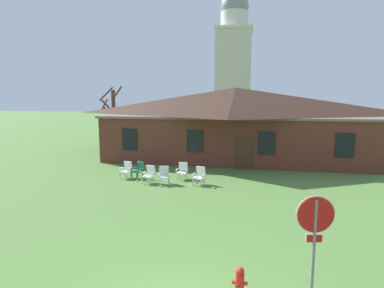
{
  "coord_description": "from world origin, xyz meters",
  "views": [
    {
      "loc": [
        1.57,
        -5.33,
        4.56
      ],
      "look_at": [
        -1.33,
        9.04,
        2.45
      ],
      "focal_mm": 29.28,
      "sensor_mm": 36.0,
      "label": 1
    }
  ],
  "objects_px": {
    "lawn_chair_by_porch": "(127,169)",
    "fire_hydrant": "(240,284)",
    "stop_sign": "(315,231)",
    "lawn_chair_near_door": "(139,169)",
    "lawn_chair_right_end": "(183,170)",
    "lawn_chair_middle": "(164,175)",
    "lawn_chair_far_side": "(200,175)",
    "lawn_chair_left_end": "(149,174)"
  },
  "relations": [
    {
      "from": "lawn_chair_by_porch",
      "to": "fire_hydrant",
      "type": "xyz_separation_m",
      "value": [
        7.02,
        -10.01,
        -0.12
      ]
    },
    {
      "from": "stop_sign",
      "to": "lawn_chair_by_porch",
      "type": "height_order",
      "value": "stop_sign"
    },
    {
      "from": "stop_sign",
      "to": "fire_hydrant",
      "type": "xyz_separation_m",
      "value": [
        -1.52,
        0.12,
        -1.46
      ]
    },
    {
      "from": "lawn_chair_near_door",
      "to": "lawn_chair_right_end",
      "type": "xyz_separation_m",
      "value": [
        2.55,
        0.27,
        0.0
      ]
    },
    {
      "from": "stop_sign",
      "to": "fire_hydrant",
      "type": "height_order",
      "value": "stop_sign"
    },
    {
      "from": "lawn_chair_by_porch",
      "to": "lawn_chair_middle",
      "type": "relative_size",
      "value": 1.0
    },
    {
      "from": "lawn_chair_middle",
      "to": "lawn_chair_far_side",
      "type": "height_order",
      "value": "same"
    },
    {
      "from": "stop_sign",
      "to": "lawn_chair_far_side",
      "type": "relative_size",
      "value": 2.71
    },
    {
      "from": "lawn_chair_left_end",
      "to": "fire_hydrant",
      "type": "distance_m",
      "value": 10.68
    },
    {
      "from": "lawn_chair_left_end",
      "to": "lawn_chair_right_end",
      "type": "relative_size",
      "value": 1.0
    },
    {
      "from": "lawn_chair_middle",
      "to": "lawn_chair_far_side",
      "type": "xyz_separation_m",
      "value": [
        1.9,
        0.26,
        0.0
      ]
    },
    {
      "from": "lawn_chair_left_end",
      "to": "lawn_chair_right_end",
      "type": "xyz_separation_m",
      "value": [
        1.6,
        1.18,
        0.0
      ]
    },
    {
      "from": "fire_hydrant",
      "to": "lawn_chair_far_side",
      "type": "bearing_deg",
      "value": 105.43
    },
    {
      "from": "lawn_chair_middle",
      "to": "lawn_chair_right_end",
      "type": "distance_m",
      "value": 1.41
    },
    {
      "from": "stop_sign",
      "to": "lawn_chair_near_door",
      "type": "distance_m",
      "value": 12.98
    },
    {
      "from": "lawn_chair_near_door",
      "to": "lawn_chair_by_porch",
      "type": "bearing_deg",
      "value": -169.99
    },
    {
      "from": "lawn_chair_by_porch",
      "to": "fire_hydrant",
      "type": "bearing_deg",
      "value": -54.95
    },
    {
      "from": "lawn_chair_left_end",
      "to": "fire_hydrant",
      "type": "xyz_separation_m",
      "value": [
        5.37,
        -9.23,
        -0.12
      ]
    },
    {
      "from": "lawn_chair_middle",
      "to": "lawn_chair_far_side",
      "type": "distance_m",
      "value": 1.92
    },
    {
      "from": "lawn_chair_near_door",
      "to": "lawn_chair_far_side",
      "type": "distance_m",
      "value": 3.77
    },
    {
      "from": "stop_sign",
      "to": "lawn_chair_near_door",
      "type": "relative_size",
      "value": 2.71
    },
    {
      "from": "lawn_chair_by_porch",
      "to": "fire_hydrant",
      "type": "height_order",
      "value": "lawn_chair_by_porch"
    },
    {
      "from": "lawn_chair_near_door",
      "to": "lawn_chair_right_end",
      "type": "distance_m",
      "value": 2.57
    },
    {
      "from": "stop_sign",
      "to": "lawn_chair_right_end",
      "type": "distance_m",
      "value": 11.86
    },
    {
      "from": "lawn_chair_near_door",
      "to": "lawn_chair_far_side",
      "type": "bearing_deg",
      "value": -10.2
    },
    {
      "from": "lawn_chair_near_door",
      "to": "lawn_chair_left_end",
      "type": "distance_m",
      "value": 1.32
    },
    {
      "from": "fire_hydrant",
      "to": "lawn_chair_left_end",
      "type": "bearing_deg",
      "value": 120.21
    },
    {
      "from": "lawn_chair_left_end",
      "to": "lawn_chair_near_door",
      "type": "bearing_deg",
      "value": 136.24
    },
    {
      "from": "lawn_chair_left_end",
      "to": "lawn_chair_middle",
      "type": "bearing_deg",
      "value": -0.88
    },
    {
      "from": "lawn_chair_right_end",
      "to": "lawn_chair_far_side",
      "type": "height_order",
      "value": "same"
    },
    {
      "from": "stop_sign",
      "to": "lawn_chair_left_end",
      "type": "height_order",
      "value": "stop_sign"
    },
    {
      "from": "lawn_chair_middle",
      "to": "lawn_chair_near_door",
      "type": "bearing_deg",
      "value": 152.97
    },
    {
      "from": "stop_sign",
      "to": "lawn_chair_right_end",
      "type": "xyz_separation_m",
      "value": [
        -5.29,
        10.53,
        -1.34
      ]
    },
    {
      "from": "lawn_chair_near_door",
      "to": "lawn_chair_middle",
      "type": "distance_m",
      "value": 2.03
    },
    {
      "from": "lawn_chair_far_side",
      "to": "lawn_chair_near_door",
      "type": "bearing_deg",
      "value": 169.8
    },
    {
      "from": "lawn_chair_left_end",
      "to": "lawn_chair_middle",
      "type": "xyz_separation_m",
      "value": [
        0.86,
        -0.01,
        0.0
      ]
    },
    {
      "from": "lawn_chair_middle",
      "to": "lawn_chair_right_end",
      "type": "height_order",
      "value": "same"
    },
    {
      "from": "lawn_chair_by_porch",
      "to": "lawn_chair_far_side",
      "type": "distance_m",
      "value": 4.44
    },
    {
      "from": "lawn_chair_middle",
      "to": "fire_hydrant",
      "type": "relative_size",
      "value": 1.21
    },
    {
      "from": "lawn_chair_by_porch",
      "to": "lawn_chair_near_door",
      "type": "xyz_separation_m",
      "value": [
        0.7,
        0.12,
        0.0
      ]
    },
    {
      "from": "stop_sign",
      "to": "lawn_chair_left_end",
      "type": "relative_size",
      "value": 2.71
    },
    {
      "from": "stop_sign",
      "to": "fire_hydrant",
      "type": "bearing_deg",
      "value": 175.58
    }
  ]
}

